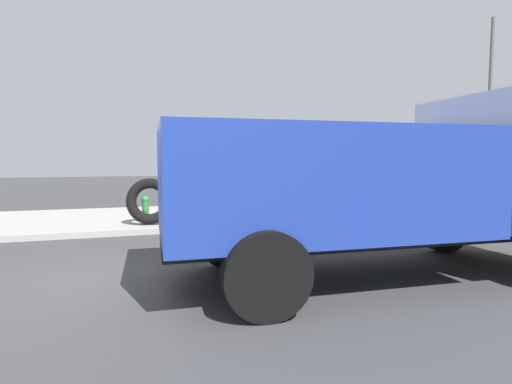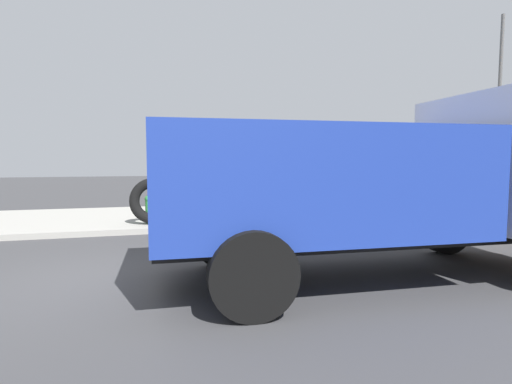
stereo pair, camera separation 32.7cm
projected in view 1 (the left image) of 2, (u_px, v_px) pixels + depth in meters
name	position (u px, v px, depth m)	size (l,w,h in m)	color
ground_plane	(106.00, 284.00, 6.23)	(80.00, 80.00, 0.00)	#38383A
sidewalk_curb	(119.00, 219.00, 12.41)	(36.00, 5.00, 0.15)	#99968E
fire_hydrant	(146.00, 209.00, 11.11)	(0.21, 0.48, 0.78)	#2D8438
loose_tire	(150.00, 201.00, 10.93)	(1.25, 1.25, 0.28)	black
stop_sign	(224.00, 172.00, 11.34)	(0.76, 0.08, 2.06)	gray
dump_truck_blue	(392.00, 179.00, 6.56)	(7.10, 3.03, 3.00)	#1E3899
street_light_pole	(489.00, 115.00, 14.11)	(0.12, 0.12, 6.65)	#595B5E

